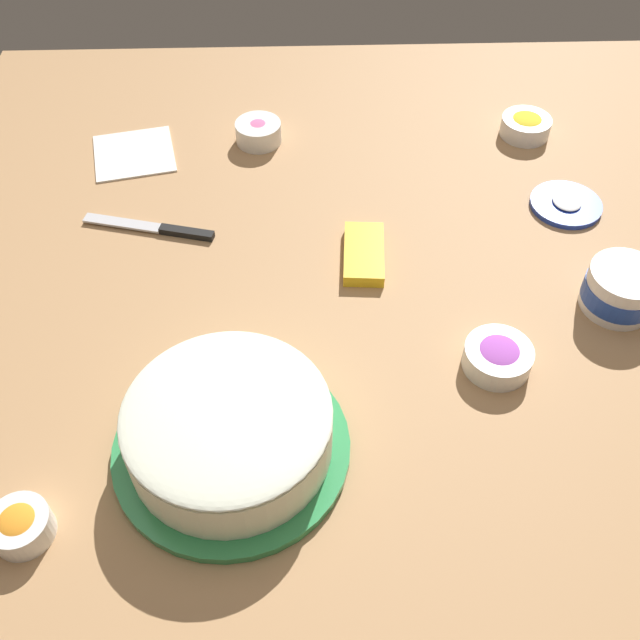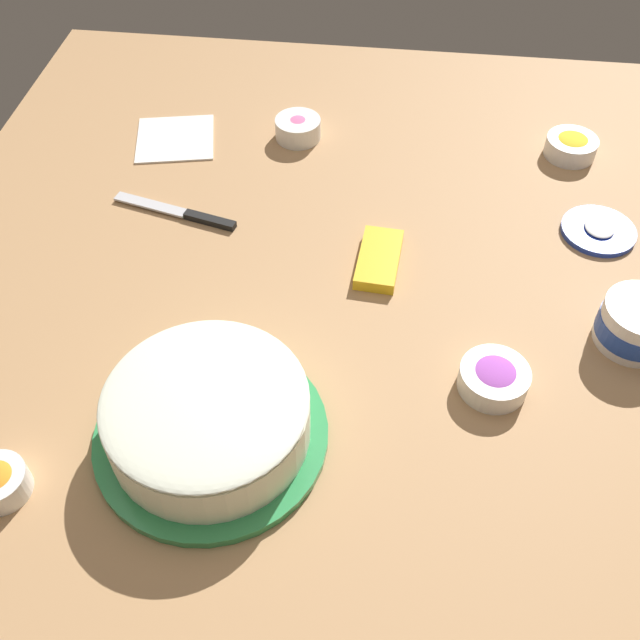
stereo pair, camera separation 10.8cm
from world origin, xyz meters
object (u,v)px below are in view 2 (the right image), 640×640
object	(u,v)px
candy_box_lower	(379,259)
frosting_tub	(637,323)
frosted_cake	(208,418)
sprinkle_bowl_pink	(298,127)
paper_napkin	(175,138)
frosting_tub_lid	(598,230)
sprinkle_bowl_rainbow	(494,378)
sprinkle_bowl_yellow	(571,146)
spreading_knife	(185,214)

from	to	relation	value
candy_box_lower	frosting_tub	bearing A→B (deg)	-102.64
frosted_cake	frosting_tub	world-z (taller)	frosted_cake
frosted_cake	sprinkle_bowl_pink	size ratio (longest dim) A/B	3.54
paper_napkin	frosting_tub_lid	bearing A→B (deg)	-102.83
sprinkle_bowl_rainbow	candy_box_lower	distance (m)	0.29
frosting_tub	sprinkle_bowl_yellow	xyz separation A→B (m)	(0.46, 0.04, -0.02)
frosting_tub_lid	paper_napkin	xyz separation A→B (m)	(0.18, 0.80, -0.00)
frosting_tub	sprinkle_bowl_yellow	world-z (taller)	frosting_tub
frosting_tub	sprinkle_bowl_rainbow	world-z (taller)	frosting_tub
spreading_knife	sprinkle_bowl_rainbow	bearing A→B (deg)	-120.57
frosting_tub_lid	sprinkle_bowl_rainbow	distance (m)	0.40
frosting_tub	spreading_knife	size ratio (longest dim) A/B	0.49
candy_box_lower	paper_napkin	world-z (taller)	candy_box_lower
spreading_knife	paper_napkin	distance (m)	0.24
frosted_cake	candy_box_lower	distance (m)	0.42
frosting_tub	paper_napkin	distance (m)	0.92
frosting_tub_lid	sprinkle_bowl_rainbow	size ratio (longest dim) A/B	1.27
spreading_knife	sprinkle_bowl_yellow	xyz separation A→B (m)	(0.27, -0.69, 0.02)
frosted_cake	frosting_tub_lid	bearing A→B (deg)	-49.79
frosted_cake	spreading_knife	distance (m)	0.47
spreading_knife	frosting_tub	bearing A→B (deg)	-104.93
frosting_tub_lid	sprinkle_bowl_pink	size ratio (longest dim) A/B	1.42
spreading_knife	sprinkle_bowl_pink	distance (m)	0.31
sprinkle_bowl_rainbow	frosting_tub_lid	bearing A→B (deg)	-28.77
frosting_tub_lid	paper_napkin	world-z (taller)	frosting_tub_lid
frosted_cake	candy_box_lower	xyz separation A→B (m)	(0.36, -0.20, -0.04)
frosted_cake	sprinkle_bowl_pink	xyz separation A→B (m)	(0.70, -0.02, -0.02)
frosting_tub_lid	sprinkle_bowl_yellow	xyz separation A→B (m)	(0.22, 0.03, 0.02)
frosting_tub_lid	candy_box_lower	xyz separation A→B (m)	(-0.12, 0.37, 0.00)
sprinkle_bowl_pink	spreading_knife	bearing A→B (deg)	147.72
candy_box_lower	paper_napkin	xyz separation A→B (m)	(0.30, 0.42, -0.01)
candy_box_lower	paper_napkin	size ratio (longest dim) A/B	0.90
frosting_tub_lid	frosting_tub	bearing A→B (deg)	-176.01
sprinkle_bowl_rainbow	frosting_tub	bearing A→B (deg)	-61.61
sprinkle_bowl_rainbow	sprinkle_bowl_yellow	distance (m)	0.60
frosting_tub	candy_box_lower	xyz separation A→B (m)	(0.12, 0.39, -0.03)
frosting_tub	candy_box_lower	size ratio (longest dim) A/B	0.84
frosting_tub	sprinkle_bowl_rainbow	size ratio (longest dim) A/B	1.14
sprinkle_bowl_yellow	spreading_knife	bearing A→B (deg)	111.05
frosting_tub	spreading_knife	distance (m)	0.76
sprinkle_bowl_yellow	candy_box_lower	xyz separation A→B (m)	(-0.35, 0.35, -0.01)
sprinkle_bowl_rainbow	sprinkle_bowl_yellow	bearing A→B (deg)	-16.17
frosted_cake	sprinkle_bowl_yellow	distance (m)	0.90
frosted_cake	sprinkle_bowl_pink	bearing A→B (deg)	-1.56
sprinkle_bowl_rainbow	sprinkle_bowl_pink	distance (m)	0.68
frosted_cake	sprinkle_bowl_rainbow	world-z (taller)	frosted_cake
frosting_tub_lid	sprinkle_bowl_yellow	bearing A→B (deg)	6.88
frosted_cake	spreading_knife	world-z (taller)	frosted_cake
sprinkle_bowl_rainbow	paper_napkin	world-z (taller)	sprinkle_bowl_rainbow
frosting_tub	sprinkle_bowl_pink	xyz separation A→B (m)	(0.46, 0.57, -0.01)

